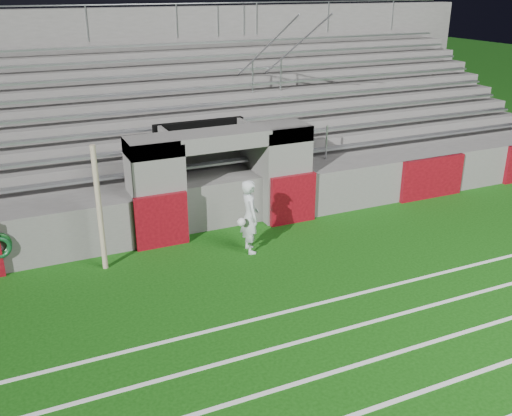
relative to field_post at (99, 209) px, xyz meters
name	(u,v)px	position (x,y,z in m)	size (l,w,h in m)	color
ground	(282,285)	(3.31, -2.37, -1.45)	(90.00, 90.00, 0.00)	#10430B
field_post	(99,209)	(0.00, 0.00, 0.00)	(0.12, 0.12, 2.89)	tan
stadium_structure	(172,134)	(3.31, 5.60, 0.05)	(26.00, 8.48, 5.42)	#5D5B58
goalkeeper_with_ball	(250,216)	(3.36, -0.55, -0.54)	(0.66, 0.70, 1.81)	silver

